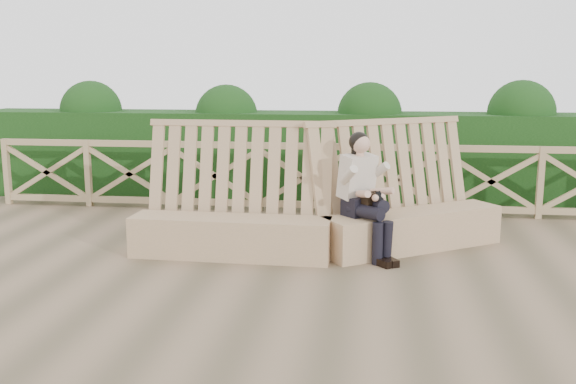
# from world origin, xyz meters

# --- Properties ---
(ground) EXTENTS (60.00, 60.00, 0.00)m
(ground) POSITION_xyz_m (0.00, 0.00, 0.00)
(ground) COLOR brown
(ground) RESTS_ON ground
(bench) EXTENTS (4.53, 2.00, 1.62)m
(bench) POSITION_xyz_m (0.47, 1.28, 0.41)
(bench) COLOR #9B7F58
(bench) RESTS_ON ground
(woman) EXTENTS (0.78, 0.89, 1.49)m
(woman) POSITION_xyz_m (0.97, 1.13, 0.80)
(woman) COLOR black
(woman) RESTS_ON ground
(guardrail) EXTENTS (10.10, 0.09, 1.10)m
(guardrail) POSITION_xyz_m (0.00, 3.50, 0.55)
(guardrail) COLOR #9B805A
(guardrail) RESTS_ON ground
(hedge) EXTENTS (12.00, 1.20, 1.50)m
(hedge) POSITION_xyz_m (0.00, 4.70, 0.75)
(hedge) COLOR black
(hedge) RESTS_ON ground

